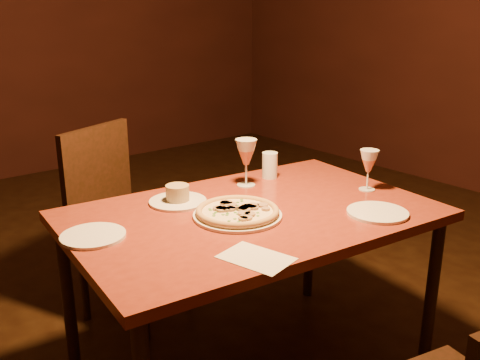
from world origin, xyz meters
TOP-DOWN VIEW (x-y plane):
  - dining_table at (0.12, 0.15)m, footprint 1.39×0.98m
  - chair_far at (-0.02, 0.92)m, footprint 0.56×0.56m
  - pizza_plate at (0.04, 0.14)m, footprint 0.31×0.31m
  - ramekin_saucer at (-0.04, 0.40)m, footprint 0.22×0.22m
  - wine_glass_far at (0.30, 0.39)m, footprint 0.09×0.09m
  - wine_glass_right at (0.64, 0.03)m, footprint 0.08×0.08m
  - water_tumbler at (0.45, 0.41)m, footprint 0.07×0.07m
  - side_plate_left at (-0.43, 0.30)m, footprint 0.21×0.21m
  - side_plate_near at (0.45, -0.16)m, footprint 0.22×0.22m
  - menu_card at (-0.12, -0.15)m, footprint 0.19×0.23m

SIDE VIEW (x-z plane):
  - chair_far at x=-0.02m, z-range 0.06..0.95m
  - dining_table at x=0.12m, z-range 0.29..0.99m
  - menu_card at x=-0.12m, z-range 0.70..0.70m
  - side_plate_left at x=-0.43m, z-range 0.70..0.71m
  - side_plate_near at x=0.45m, z-range 0.70..0.71m
  - pizza_plate at x=0.04m, z-range 0.70..0.73m
  - ramekin_saucer at x=-0.04m, z-range 0.69..0.76m
  - water_tumbler at x=0.45m, z-range 0.70..0.81m
  - wine_glass_right at x=0.64m, z-range 0.70..0.87m
  - wine_glass_far at x=0.30m, z-range 0.70..0.90m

